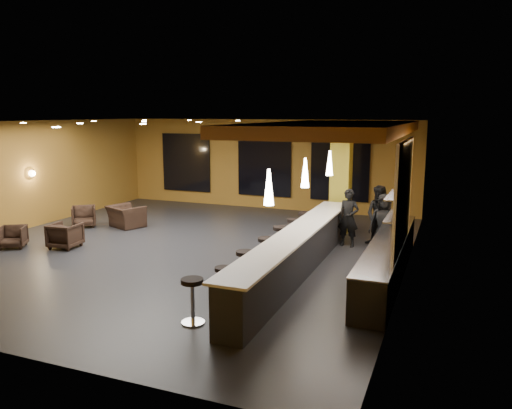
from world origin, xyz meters
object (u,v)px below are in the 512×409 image
at_px(staff_b, 380,216).
at_px(armchair_a, 13,237).
at_px(bar_counter, 298,253).
at_px(prep_counter, 388,260).
at_px(pendant_1, 305,173).
at_px(bar_stool_5, 294,229).
at_px(bar_stool_4, 281,238).
at_px(bar_stool_1, 223,280).
at_px(staff_a, 348,218).
at_px(column, 341,177).
at_px(bar_stool_0, 192,295).
at_px(bar_stool_2, 245,264).
at_px(pendant_2, 330,163).
at_px(armchair_b, 65,235).
at_px(pendant_0, 269,187).
at_px(bar_stool_6, 304,222).
at_px(armchair_d, 126,216).
at_px(bar_stool_3, 266,250).
at_px(armchair_c, 84,216).
at_px(staff_c, 384,223).

height_order(staff_b, armchair_a, staff_b).
bearing_deg(armchair_a, bar_counter, -26.08).
bearing_deg(prep_counter, pendant_1, 180.00).
bearing_deg(bar_stool_5, bar_stool_4, -89.79).
bearing_deg(bar_stool_1, staff_a, 74.15).
distance_m(staff_a, armchair_a, 9.48).
height_order(bar_counter, column, column).
distance_m(bar_stool_0, bar_stool_4, 4.45).
bearing_deg(pendant_1, bar_stool_2, -114.80).
distance_m(pendant_2, bar_stool_2, 4.72).
height_order(prep_counter, armchair_b, prep_counter).
distance_m(bar_counter, pendant_0, 2.72).
xyz_separation_m(pendant_2, staff_b, (1.43, 0.29, -1.48)).
relative_size(staff_a, bar_stool_6, 2.04).
bearing_deg(bar_stool_2, bar_stool_5, 89.49).
relative_size(column, armchair_d, 3.18).
bearing_deg(staff_b, column, 151.86).
xyz_separation_m(column, bar_stool_1, (-0.87, -6.85, -1.28)).
xyz_separation_m(bar_counter, staff_a, (0.60, 2.92, 0.32)).
relative_size(pendant_1, armchair_a, 1.02).
distance_m(armchair_b, bar_stool_4, 6.11).
xyz_separation_m(bar_counter, bar_stool_5, (-0.79, 2.22, 0.03)).
bearing_deg(bar_stool_3, bar_counter, 2.64).
bearing_deg(column, pendant_0, -90.00).
bearing_deg(bar_stool_4, armchair_c, 171.49).
relative_size(column, armchair_b, 4.50).
height_order(bar_stool_0, bar_stool_1, bar_stool_0).
height_order(prep_counter, pendant_2, pendant_2).
height_order(staff_b, bar_stool_5, staff_b).
distance_m(pendant_1, bar_stool_4, 2.04).
distance_m(pendant_1, staff_c, 3.19).
bearing_deg(prep_counter, armchair_c, 170.71).
height_order(column, bar_stool_1, column).
height_order(armchair_a, bar_stool_3, bar_stool_3).
height_order(bar_counter, prep_counter, bar_counter).
height_order(staff_b, bar_stool_6, staff_b).
bearing_deg(bar_stool_0, prep_counter, 52.96).
distance_m(pendant_0, bar_stool_4, 3.63).
height_order(pendant_0, bar_stool_2, pendant_0).
relative_size(armchair_d, bar_stool_6, 1.36).
bearing_deg(staff_b, staff_c, -56.51).
relative_size(column, pendant_0, 5.00).
xyz_separation_m(staff_b, bar_stool_0, (-2.37, -6.68, -0.33)).
bearing_deg(pendant_2, armchair_a, -155.49).
height_order(prep_counter, bar_stool_1, prep_counter).
bearing_deg(staff_a, pendant_0, -90.55).
bearing_deg(armchair_b, bar_stool_1, 155.01).
bearing_deg(armchair_a, bar_stool_4, -17.57).
distance_m(bar_counter, bar_stool_5, 2.36).
xyz_separation_m(staff_a, bar_stool_6, (-1.40, 0.39, -0.31)).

